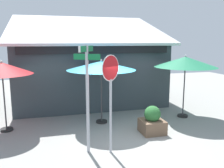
# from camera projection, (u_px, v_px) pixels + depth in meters

# --- Properties ---
(ground_plane) EXTENTS (28.00, 28.00, 0.10)m
(ground_plane) POSITION_uv_depth(u_px,v_px,m) (124.00, 137.00, 8.23)
(ground_plane) COLOR gray
(cafe_building) EXTENTS (7.64, 5.20, 4.65)m
(cafe_building) POSITION_uv_depth(u_px,v_px,m) (88.00, 69.00, 12.74)
(cafe_building) COLOR #333D42
(cafe_building) RESTS_ON ground
(street_sign_post) EXTENTS (0.67, 0.72, 3.09)m
(street_sign_post) POSITION_uv_depth(u_px,v_px,m) (87.00, 89.00, 6.71)
(street_sign_post) COLOR #A8AAB2
(street_sign_post) RESTS_ON ground
(stop_sign) EXTENTS (0.59, 0.45, 2.83)m
(stop_sign) POSITION_uv_depth(u_px,v_px,m) (111.00, 86.00, 6.67)
(stop_sign) COLOR #A8AAB2
(stop_sign) RESTS_ON ground
(patio_umbrella_crimson_left) EXTENTS (2.10, 2.10, 2.54)m
(patio_umbrella_crimson_left) POSITION_uv_depth(u_px,v_px,m) (2.00, 69.00, 8.31)
(patio_umbrella_crimson_left) COLOR black
(patio_umbrella_crimson_left) RESTS_ON ground
(patio_umbrella_teal_center) EXTENTS (2.65, 2.65, 2.51)m
(patio_umbrella_teal_center) POSITION_uv_depth(u_px,v_px,m) (101.00, 66.00, 9.17)
(patio_umbrella_teal_center) COLOR black
(patio_umbrella_teal_center) RESTS_ON ground
(patio_umbrella_forest_green_right) EXTENTS (2.56, 2.56, 2.63)m
(patio_umbrella_forest_green_right) POSITION_uv_depth(u_px,v_px,m) (185.00, 62.00, 9.90)
(patio_umbrella_forest_green_right) COLOR black
(patio_umbrella_forest_green_right) RESTS_ON ground
(sidewalk_planter) EXTENTS (0.80, 0.80, 0.98)m
(sidewalk_planter) POSITION_uv_depth(u_px,v_px,m) (152.00, 122.00, 8.42)
(sidewalk_planter) COLOR brown
(sidewalk_planter) RESTS_ON ground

